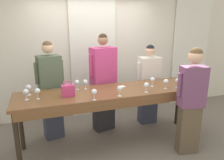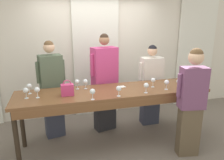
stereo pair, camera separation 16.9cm
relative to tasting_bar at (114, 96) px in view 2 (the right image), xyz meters
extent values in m
plane|color=#70665B|center=(0.00, 0.03, -0.89)|extent=(18.00, 18.00, 0.00)
cube|color=silver|center=(0.00, 1.45, 0.51)|extent=(12.00, 0.06, 2.80)
cube|color=white|center=(0.00, 1.39, 0.46)|extent=(0.99, 0.03, 2.69)
cube|color=white|center=(2.49, 1.39, 0.46)|extent=(0.99, 0.03, 2.69)
cube|color=brown|center=(0.00, 0.03, 0.07)|extent=(3.11, 0.77, 0.05)
cube|color=brown|center=(0.00, -0.34, -0.01)|extent=(2.98, 0.03, 0.12)
cylinder|color=#2D2319|center=(-1.48, -0.28, -0.42)|extent=(0.07, 0.07, 0.93)
cylinder|color=#2D2319|center=(1.48, -0.28, -0.42)|extent=(0.07, 0.07, 0.93)
cylinder|color=#2D2319|center=(-1.48, 0.34, -0.42)|extent=(0.07, 0.07, 0.93)
cylinder|color=#2D2319|center=(1.48, 0.34, -0.42)|extent=(0.07, 0.07, 0.93)
cylinder|color=black|center=(1.45, -0.22, 0.20)|extent=(0.08, 0.08, 0.20)
cone|color=black|center=(1.45, -0.22, 0.32)|extent=(0.08, 0.08, 0.05)
cylinder|color=black|center=(1.45, -0.22, 0.39)|extent=(0.03, 0.03, 0.08)
cylinder|color=white|center=(1.45, -0.22, 0.18)|extent=(0.09, 0.09, 0.08)
cube|color=#C63870|center=(-0.74, -0.03, 0.18)|extent=(0.19, 0.11, 0.17)
torus|color=#C63870|center=(-0.74, -0.03, 0.27)|extent=(0.13, 0.01, 0.13)
cylinder|color=white|center=(0.00, -0.27, 0.10)|extent=(0.06, 0.06, 0.00)
cylinder|color=white|center=(0.00, -0.27, 0.14)|extent=(0.01, 0.01, 0.08)
sphere|color=white|center=(0.00, -0.27, 0.22)|extent=(0.08, 0.08, 0.08)
cylinder|color=white|center=(-0.55, 0.24, 0.10)|extent=(0.06, 0.06, 0.00)
cylinder|color=white|center=(-0.55, 0.24, 0.14)|extent=(0.01, 0.01, 0.08)
sphere|color=white|center=(-0.55, 0.24, 0.22)|extent=(0.08, 0.08, 0.08)
sphere|color=maroon|center=(-0.55, 0.24, 0.21)|extent=(0.05, 0.05, 0.05)
cylinder|color=white|center=(-1.17, -0.02, 0.10)|extent=(0.06, 0.06, 0.00)
cylinder|color=white|center=(-1.17, -0.02, 0.14)|extent=(0.01, 0.01, 0.08)
sphere|color=white|center=(-1.17, -0.02, 0.22)|extent=(0.08, 0.08, 0.08)
cylinder|color=white|center=(-1.32, 0.00, 0.10)|extent=(0.06, 0.06, 0.00)
cylinder|color=white|center=(-1.32, 0.00, 0.14)|extent=(0.01, 0.01, 0.08)
sphere|color=white|center=(-1.32, 0.00, 0.22)|extent=(0.08, 0.08, 0.08)
sphere|color=maroon|center=(-1.32, 0.00, 0.21)|extent=(0.05, 0.05, 0.05)
cylinder|color=white|center=(0.85, -0.17, 0.10)|extent=(0.06, 0.06, 0.00)
cylinder|color=white|center=(0.85, -0.17, 0.14)|extent=(0.01, 0.01, 0.08)
sphere|color=white|center=(0.85, -0.17, 0.22)|extent=(0.08, 0.08, 0.08)
sphere|color=maroon|center=(0.85, -0.17, 0.21)|extent=(0.05, 0.05, 0.05)
cylinder|color=white|center=(-0.42, 0.22, 0.10)|extent=(0.06, 0.06, 0.00)
cylinder|color=white|center=(-0.42, 0.22, 0.14)|extent=(0.01, 0.01, 0.08)
sphere|color=white|center=(-0.42, 0.22, 0.22)|extent=(0.08, 0.08, 0.08)
sphere|color=maroon|center=(-0.42, 0.22, 0.21)|extent=(0.05, 0.05, 0.05)
cylinder|color=white|center=(0.46, -0.24, 0.10)|extent=(0.06, 0.06, 0.00)
cylinder|color=white|center=(0.46, -0.24, 0.14)|extent=(0.01, 0.01, 0.08)
sphere|color=white|center=(0.46, -0.24, 0.22)|extent=(0.08, 0.08, 0.08)
sphere|color=maroon|center=(0.46, -0.24, 0.21)|extent=(0.05, 0.05, 0.05)
cylinder|color=white|center=(-1.29, 0.20, 0.10)|extent=(0.06, 0.06, 0.00)
cylinder|color=white|center=(-1.29, 0.20, 0.14)|extent=(0.01, 0.01, 0.08)
sphere|color=white|center=(-1.29, 0.20, 0.22)|extent=(0.08, 0.08, 0.08)
sphere|color=maroon|center=(-1.29, 0.20, 0.21)|extent=(0.05, 0.05, 0.05)
cylinder|color=white|center=(-0.40, -0.31, 0.10)|extent=(0.06, 0.06, 0.00)
cylinder|color=white|center=(-0.40, -0.31, 0.14)|extent=(0.01, 0.01, 0.08)
sphere|color=white|center=(-0.40, -0.31, 0.22)|extent=(0.08, 0.08, 0.08)
cylinder|color=white|center=(0.69, 0.01, 0.10)|extent=(0.06, 0.06, 0.00)
cylinder|color=white|center=(0.69, 0.01, 0.14)|extent=(0.01, 0.01, 0.08)
sphere|color=white|center=(0.69, 0.01, 0.22)|extent=(0.08, 0.08, 0.08)
cylinder|color=white|center=(1.07, -0.17, 0.10)|extent=(0.06, 0.06, 0.00)
cylinder|color=white|center=(1.07, -0.17, 0.14)|extent=(0.01, 0.01, 0.08)
sphere|color=white|center=(1.07, -0.17, 0.22)|extent=(0.08, 0.08, 0.08)
sphere|color=maroon|center=(1.07, -0.17, 0.21)|extent=(0.05, 0.05, 0.05)
cube|color=white|center=(0.20, 0.17, 0.10)|extent=(0.11, 0.11, 0.00)
cube|color=#383D51|center=(-0.96, 0.60, -0.47)|extent=(0.36, 0.29, 0.84)
cube|color=#4C5B47|center=(-0.96, 0.60, 0.29)|extent=(0.43, 0.34, 0.67)
sphere|color=#DBAD89|center=(-0.96, 0.60, 0.75)|extent=(0.19, 0.19, 0.19)
sphere|color=brown|center=(-0.96, 0.60, 0.78)|extent=(0.16, 0.16, 0.16)
cylinder|color=#4C5B47|center=(-0.76, 0.64, 0.34)|extent=(0.08, 0.08, 0.37)
cylinder|color=#4C5B47|center=(-1.17, 0.55, 0.34)|extent=(0.08, 0.08, 0.37)
cube|color=#28282D|center=(-0.01, 0.60, -0.44)|extent=(0.42, 0.30, 0.90)
cube|color=#C63D7A|center=(-0.01, 0.60, 0.36)|extent=(0.50, 0.35, 0.71)
sphere|color=#9E7051|center=(-0.01, 0.60, 0.85)|extent=(0.19, 0.19, 0.19)
sphere|color=#332319|center=(-0.01, 0.60, 0.88)|extent=(0.16, 0.16, 0.16)
cylinder|color=#C63D7A|center=(0.23, 0.65, 0.42)|extent=(0.08, 0.08, 0.39)
cylinder|color=#C63D7A|center=(-0.25, 0.54, 0.42)|extent=(0.08, 0.08, 0.39)
cube|color=#383D51|center=(0.94, 0.60, -0.50)|extent=(0.35, 0.22, 0.77)
cube|color=silver|center=(0.94, 0.60, 0.19)|extent=(0.42, 0.26, 0.61)
sphere|color=#DBAD89|center=(0.94, 0.60, 0.62)|extent=(0.19, 0.19, 0.19)
sphere|color=black|center=(0.94, 0.60, 0.65)|extent=(0.17, 0.17, 0.17)
cylinder|color=silver|center=(1.17, 0.59, 0.23)|extent=(0.07, 0.07, 0.33)
cylinder|color=silver|center=(0.71, 0.60, 0.23)|extent=(0.07, 0.07, 0.33)
cube|color=brown|center=(1.06, -0.57, -0.49)|extent=(0.35, 0.23, 0.80)
cube|color=#704266|center=(1.06, -0.57, 0.22)|extent=(0.41, 0.28, 0.63)
sphere|color=#DBAD89|center=(1.06, -0.57, 0.68)|extent=(0.22, 0.22, 0.22)
sphere|color=brown|center=(1.06, -0.57, 0.72)|extent=(0.19, 0.19, 0.19)
cylinder|color=#704266|center=(0.85, -0.53, 0.27)|extent=(0.08, 0.08, 0.35)
cylinder|color=#704266|center=(1.27, -0.61, 0.27)|extent=(0.08, 0.08, 0.35)
camera|label=1|loc=(-1.08, -3.17, 1.21)|focal=35.00mm
camera|label=2|loc=(-0.92, -3.22, 1.21)|focal=35.00mm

